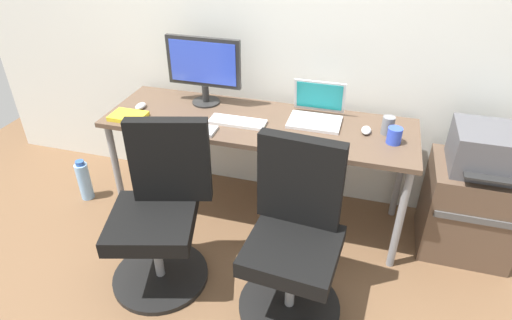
% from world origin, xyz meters
% --- Properties ---
extents(ground_plane, '(5.28, 5.28, 0.00)m').
position_xyz_m(ground_plane, '(0.00, 0.00, 0.00)').
color(ground_plane, brown).
extents(back_wall, '(4.40, 0.04, 2.60)m').
position_xyz_m(back_wall, '(0.00, 0.38, 1.30)').
color(back_wall, silver).
rests_on(back_wall, ground).
extents(desk, '(1.88, 0.59, 0.71)m').
position_xyz_m(desk, '(0.00, 0.00, 0.65)').
color(desk, brown).
rests_on(desk, ground).
extents(office_chair_left, '(0.54, 0.54, 0.94)m').
position_xyz_m(office_chair_left, '(-0.36, -0.66, 0.42)').
color(office_chair_left, black).
rests_on(office_chair_left, ground).
extents(office_chair_right, '(0.54, 0.54, 0.94)m').
position_xyz_m(office_chair_right, '(0.37, -0.66, 0.42)').
color(office_chair_right, black).
rests_on(office_chair_right, ground).
extents(side_cabinet, '(0.51, 0.45, 0.58)m').
position_xyz_m(side_cabinet, '(1.29, 0.05, 0.29)').
color(side_cabinet, brown).
rests_on(side_cabinet, ground).
extents(printer, '(0.38, 0.40, 0.24)m').
position_xyz_m(printer, '(1.29, 0.05, 0.70)').
color(printer, '#515156').
rests_on(printer, side_cabinet).
extents(water_bottle_on_floor, '(0.09, 0.09, 0.31)m').
position_xyz_m(water_bottle_on_floor, '(-1.24, -0.17, 0.15)').
color(water_bottle_on_floor, '#8CBFF2').
rests_on(water_bottle_on_floor, ground).
extents(desktop_monitor, '(0.48, 0.18, 0.43)m').
position_xyz_m(desktop_monitor, '(-0.40, 0.16, 0.96)').
color(desktop_monitor, '#262626').
rests_on(desktop_monitor, desk).
extents(open_laptop, '(0.31, 0.27, 0.22)m').
position_xyz_m(open_laptop, '(0.33, 0.12, 0.77)').
color(open_laptop, silver).
rests_on(open_laptop, desk).
extents(keyboard_by_monitor, '(0.34, 0.12, 0.02)m').
position_xyz_m(keyboard_by_monitor, '(-0.37, -0.22, 0.72)').
color(keyboard_by_monitor, '#B7B7B7').
rests_on(keyboard_by_monitor, desk).
extents(keyboard_by_laptop, '(0.34, 0.12, 0.02)m').
position_xyz_m(keyboard_by_laptop, '(-0.11, -0.06, 0.72)').
color(keyboard_by_laptop, silver).
rests_on(keyboard_by_laptop, desk).
extents(mouse_by_monitor, '(0.06, 0.10, 0.03)m').
position_xyz_m(mouse_by_monitor, '(0.64, 0.03, 0.73)').
color(mouse_by_monitor, '#B7B7B7').
rests_on(mouse_by_monitor, desk).
extents(mouse_by_laptop, '(0.06, 0.10, 0.03)m').
position_xyz_m(mouse_by_laptop, '(-0.77, -0.04, 0.73)').
color(mouse_by_laptop, '#B7B7B7').
rests_on(mouse_by_laptop, desk).
extents(coffee_mug, '(0.08, 0.08, 0.09)m').
position_xyz_m(coffee_mug, '(0.79, -0.05, 0.76)').
color(coffee_mug, blue).
rests_on(coffee_mug, desk).
extents(pen_cup, '(0.07, 0.07, 0.10)m').
position_xyz_m(pen_cup, '(0.75, 0.05, 0.76)').
color(pen_cup, slate).
rests_on(pen_cup, desk).
extents(notebook, '(0.21, 0.15, 0.03)m').
position_xyz_m(notebook, '(-0.77, -0.18, 0.73)').
color(notebook, yellow).
rests_on(notebook, desk).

